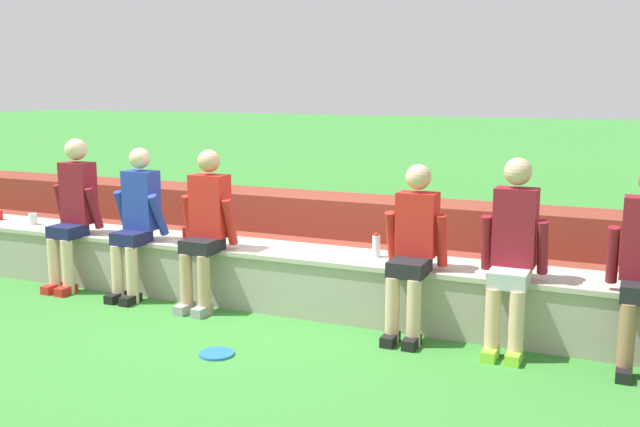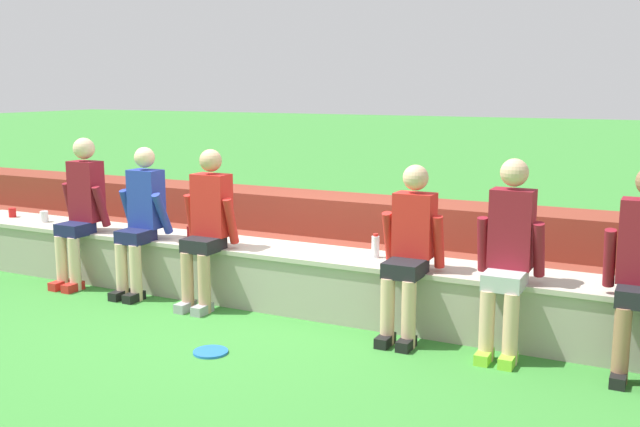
{
  "view_description": "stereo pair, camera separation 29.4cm",
  "coord_description": "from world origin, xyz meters",
  "px_view_note": "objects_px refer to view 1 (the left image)",
  "views": [
    {
      "loc": [
        3.14,
        -5.39,
        1.97
      ],
      "look_at": [
        0.61,
        0.29,
        0.87
      ],
      "focal_mm": 41.13,
      "sensor_mm": 36.0,
      "label": 1
    },
    {
      "loc": [
        3.4,
        -5.26,
        1.97
      ],
      "look_at": [
        0.61,
        0.29,
        0.87
      ],
      "focal_mm": 41.13,
      "sensor_mm": 36.0,
      "label": 2
    }
  ],
  "objects_px": {
    "water_bottle_near_right": "(71,217)",
    "plastic_cup_left_end": "(33,219)",
    "person_left_of_center": "(136,220)",
    "person_far_right": "(512,251)",
    "frisbee": "(217,354)",
    "water_bottle_mid_right": "(376,246)",
    "person_center": "(205,225)",
    "plastic_cup_right_end": "(187,232)",
    "person_far_left": "(73,210)",
    "person_right_of_center": "(413,247)"
  },
  "relations": [
    {
      "from": "water_bottle_near_right",
      "to": "water_bottle_mid_right",
      "type": "bearing_deg",
      "value": -0.24
    },
    {
      "from": "person_center",
      "to": "person_right_of_center",
      "type": "xyz_separation_m",
      "value": [
        1.89,
        0.02,
        -0.03
      ]
    },
    {
      "from": "person_left_of_center",
      "to": "plastic_cup_left_end",
      "type": "relative_size",
      "value": 12.01
    },
    {
      "from": "frisbee",
      "to": "water_bottle_mid_right",
      "type": "bearing_deg",
      "value": 60.34
    },
    {
      "from": "person_far_left",
      "to": "water_bottle_mid_right",
      "type": "bearing_deg",
      "value": 5.97
    },
    {
      "from": "person_right_of_center",
      "to": "water_bottle_near_right",
      "type": "distance_m",
      "value": 3.78
    },
    {
      "from": "person_far_left",
      "to": "water_bottle_near_right",
      "type": "bearing_deg",
      "value": 136.02
    },
    {
      "from": "person_far_right",
      "to": "frisbee",
      "type": "relative_size",
      "value": 5.56
    },
    {
      "from": "person_far_left",
      "to": "person_far_right",
      "type": "relative_size",
      "value": 1.01
    },
    {
      "from": "plastic_cup_right_end",
      "to": "frisbee",
      "type": "distance_m",
      "value": 1.87
    },
    {
      "from": "person_left_of_center",
      "to": "water_bottle_near_right",
      "type": "relative_size",
      "value": 6.76
    },
    {
      "from": "person_center",
      "to": "water_bottle_mid_right",
      "type": "height_order",
      "value": "person_center"
    },
    {
      "from": "water_bottle_near_right",
      "to": "plastic_cup_left_end",
      "type": "bearing_deg",
      "value": -168.91
    },
    {
      "from": "person_far_left",
      "to": "person_left_of_center",
      "type": "distance_m",
      "value": 0.76
    },
    {
      "from": "person_far_left",
      "to": "plastic_cup_left_end",
      "type": "bearing_deg",
      "value": 162.58
    },
    {
      "from": "person_left_of_center",
      "to": "person_center",
      "type": "height_order",
      "value": "person_center"
    },
    {
      "from": "person_right_of_center",
      "to": "frisbee",
      "type": "distance_m",
      "value": 1.71
    },
    {
      "from": "person_center",
      "to": "person_far_right",
      "type": "relative_size",
      "value": 0.98
    },
    {
      "from": "person_left_of_center",
      "to": "water_bottle_near_right",
      "type": "distance_m",
      "value": 1.15
    },
    {
      "from": "person_left_of_center",
      "to": "water_bottle_mid_right",
      "type": "bearing_deg",
      "value": 8.22
    },
    {
      "from": "person_right_of_center",
      "to": "person_far_right",
      "type": "height_order",
      "value": "person_far_right"
    },
    {
      "from": "person_center",
      "to": "plastic_cup_right_end",
      "type": "bearing_deg",
      "value": 140.77
    },
    {
      "from": "person_center",
      "to": "person_right_of_center",
      "type": "height_order",
      "value": "person_center"
    },
    {
      "from": "person_left_of_center",
      "to": "person_center",
      "type": "relative_size",
      "value": 0.99
    },
    {
      "from": "water_bottle_mid_right",
      "to": "water_bottle_near_right",
      "type": "distance_m",
      "value": 3.34
    },
    {
      "from": "person_right_of_center",
      "to": "water_bottle_near_right",
      "type": "relative_size",
      "value": 6.59
    },
    {
      "from": "plastic_cup_left_end",
      "to": "plastic_cup_right_end",
      "type": "distance_m",
      "value": 1.86
    },
    {
      "from": "person_right_of_center",
      "to": "person_far_right",
      "type": "distance_m",
      "value": 0.76
    },
    {
      "from": "person_far_left",
      "to": "person_far_right",
      "type": "xyz_separation_m",
      "value": [
        4.19,
        -0.03,
        -0.01
      ]
    },
    {
      "from": "water_bottle_mid_right",
      "to": "plastic_cup_right_end",
      "type": "xyz_separation_m",
      "value": [
        -1.92,
        0.01,
        -0.05
      ]
    },
    {
      "from": "person_far_left",
      "to": "water_bottle_mid_right",
      "type": "relative_size",
      "value": 7.08
    },
    {
      "from": "person_right_of_center",
      "to": "plastic_cup_left_end",
      "type": "height_order",
      "value": "person_right_of_center"
    },
    {
      "from": "plastic_cup_left_end",
      "to": "frisbee",
      "type": "height_order",
      "value": "plastic_cup_left_end"
    },
    {
      "from": "person_left_of_center",
      "to": "person_right_of_center",
      "type": "bearing_deg",
      "value": -0.28
    },
    {
      "from": "person_far_right",
      "to": "water_bottle_mid_right",
      "type": "distance_m",
      "value": 1.24
    },
    {
      "from": "person_far_left",
      "to": "plastic_cup_right_end",
      "type": "distance_m",
      "value": 1.15
    },
    {
      "from": "person_far_left",
      "to": "plastic_cup_left_end",
      "type": "height_order",
      "value": "person_far_left"
    },
    {
      "from": "person_left_of_center",
      "to": "person_far_right",
      "type": "relative_size",
      "value": 0.97
    },
    {
      "from": "person_far_left",
      "to": "plastic_cup_left_end",
      "type": "distance_m",
      "value": 0.83
    },
    {
      "from": "person_far_right",
      "to": "water_bottle_mid_right",
      "type": "xyz_separation_m",
      "value": [
        -1.18,
        0.35,
        -0.14
      ]
    },
    {
      "from": "person_far_right",
      "to": "frisbee",
      "type": "distance_m",
      "value": 2.31
    },
    {
      "from": "person_far_left",
      "to": "plastic_cup_right_end",
      "type": "xyz_separation_m",
      "value": [
        1.08,
        0.33,
        -0.2
      ]
    },
    {
      "from": "person_far_right",
      "to": "water_bottle_near_right",
      "type": "distance_m",
      "value": 4.54
    },
    {
      "from": "plastic_cup_left_end",
      "to": "plastic_cup_right_end",
      "type": "bearing_deg",
      "value": 2.64
    },
    {
      "from": "person_center",
      "to": "frisbee",
      "type": "distance_m",
      "value": 1.42
    },
    {
      "from": "person_far_left",
      "to": "water_bottle_mid_right",
      "type": "xyz_separation_m",
      "value": [
        3.0,
        0.31,
        -0.15
      ]
    },
    {
      "from": "person_far_right",
      "to": "plastic_cup_right_end",
      "type": "bearing_deg",
      "value": 173.34
    },
    {
      "from": "plastic_cup_right_end",
      "to": "person_far_left",
      "type": "bearing_deg",
      "value": -163.14
    },
    {
      "from": "water_bottle_mid_right",
      "to": "plastic_cup_left_end",
      "type": "relative_size",
      "value": 1.77
    },
    {
      "from": "person_left_of_center",
      "to": "person_right_of_center",
      "type": "xyz_separation_m",
      "value": [
        2.67,
        -0.01,
        -0.02
      ]
    }
  ]
}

